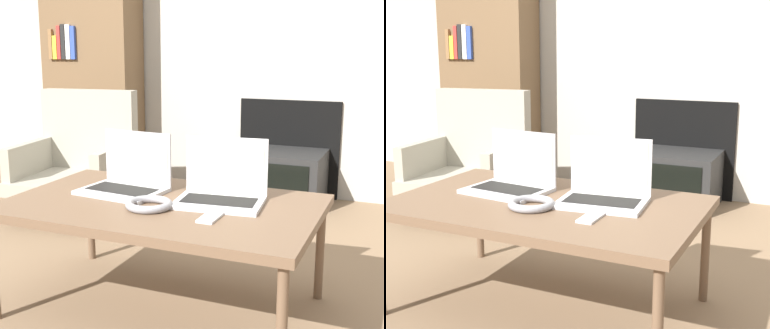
# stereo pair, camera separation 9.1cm
# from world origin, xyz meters

# --- Properties ---
(ground_plane) EXTENTS (14.00, 14.00, 0.00)m
(ground_plane) POSITION_xyz_m (0.00, 0.00, 0.00)
(ground_plane) COLOR #7A6047
(wall_back) EXTENTS (7.00, 0.08, 2.60)m
(wall_back) POSITION_xyz_m (0.00, 2.12, 1.29)
(wall_back) COLOR #ADA89E
(wall_back) RESTS_ON ground_plane
(table) EXTENTS (1.22, 0.76, 0.45)m
(table) POSITION_xyz_m (0.00, 0.15, 0.42)
(table) COLOR brown
(table) RESTS_ON ground_plane
(laptop_left) EXTENTS (0.36, 0.28, 0.25)m
(laptop_left) POSITION_xyz_m (-0.21, 0.25, 0.50)
(laptop_left) COLOR #B2B2B7
(laptop_left) RESTS_ON table
(laptop_right) EXTENTS (0.36, 0.28, 0.25)m
(laptop_right) POSITION_xyz_m (0.21, 0.25, 0.50)
(laptop_right) COLOR silver
(laptop_right) RESTS_ON table
(headphones) EXTENTS (0.18, 0.18, 0.03)m
(headphones) POSITION_xyz_m (-0.01, 0.06, 0.47)
(headphones) COLOR gray
(headphones) RESTS_ON table
(phone) EXTENTS (0.06, 0.12, 0.01)m
(phone) POSITION_xyz_m (0.25, 0.03, 0.46)
(phone) COLOR silver
(phone) RESTS_ON table
(tv) EXTENTS (0.58, 0.47, 0.36)m
(tv) POSITION_xyz_m (0.06, 1.84, 0.18)
(tv) COLOR black
(tv) RESTS_ON ground_plane
(armchair) EXTENTS (0.70, 0.68, 0.78)m
(armchair) POSITION_xyz_m (-1.05, 1.11, 0.38)
(armchair) COLOR gray
(armchair) RESTS_ON ground_plane
(bookshelf) EXTENTS (0.74, 0.32, 1.75)m
(bookshelf) POSITION_xyz_m (-1.46, 1.92, 0.88)
(bookshelf) COLOR brown
(bookshelf) RESTS_ON ground_plane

